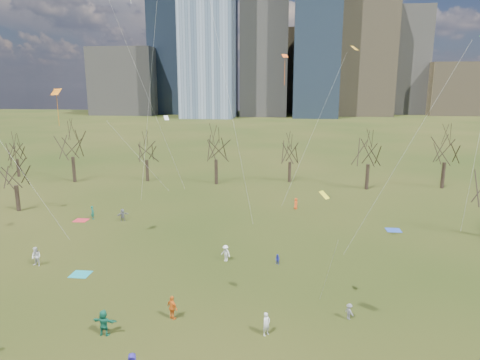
# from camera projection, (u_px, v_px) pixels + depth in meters

# --- Properties ---
(ground) EXTENTS (500.00, 500.00, 0.00)m
(ground) POSITION_uv_depth(u_px,v_px,m) (222.00, 310.00, 30.93)
(ground) COLOR black
(ground) RESTS_ON ground
(downtown_skyline) EXTENTS (212.50, 78.00, 118.00)m
(downtown_skyline) POSITION_uv_depth(u_px,v_px,m) (276.00, 41.00, 227.21)
(downtown_skyline) COLOR slate
(downtown_skyline) RESTS_ON ground
(bare_tree_row) EXTENTS (113.04, 29.80, 9.50)m
(bare_tree_row) POSITION_uv_depth(u_px,v_px,m) (257.00, 150.00, 65.75)
(bare_tree_row) COLOR black
(bare_tree_row) RESTS_ON ground
(blanket_teal) EXTENTS (1.60, 1.50, 0.03)m
(blanket_teal) POSITION_uv_depth(u_px,v_px,m) (81.00, 274.00, 36.73)
(blanket_teal) COLOR teal
(blanket_teal) RESTS_ON ground
(blanket_navy) EXTENTS (1.60, 1.50, 0.03)m
(blanket_navy) POSITION_uv_depth(u_px,v_px,m) (393.00, 230.00, 47.95)
(blanket_navy) COLOR #264AB3
(blanket_navy) RESTS_ON ground
(blanket_crimson) EXTENTS (1.60, 1.50, 0.03)m
(blanket_crimson) POSITION_uv_depth(u_px,v_px,m) (81.00, 220.00, 51.43)
(blanket_crimson) COLOR red
(blanket_crimson) RESTS_ON ground
(person_1) EXTENTS (0.67, 0.67, 1.57)m
(person_1) POSITION_uv_depth(u_px,v_px,m) (266.00, 324.00, 27.67)
(person_1) COLOR silver
(person_1) RESTS_ON ground
(person_3) EXTENTS (0.80, 0.85, 1.15)m
(person_3) POSITION_uv_depth(u_px,v_px,m) (349.00, 311.00, 29.59)
(person_3) COLOR slate
(person_3) RESTS_ON ground
(person_4) EXTENTS (1.07, 0.95, 1.74)m
(person_4) POSITION_uv_depth(u_px,v_px,m) (172.00, 308.00, 29.53)
(person_4) COLOR orange
(person_4) RESTS_ON ground
(person_5) EXTENTS (1.66, 0.62, 1.76)m
(person_5) POSITION_uv_depth(u_px,v_px,m) (104.00, 323.00, 27.63)
(person_5) COLOR #187052
(person_5) RESTS_ON ground
(person_8) EXTENTS (0.60, 0.59, 0.98)m
(person_8) POSITION_uv_depth(u_px,v_px,m) (277.00, 260.00, 38.65)
(person_8) COLOR #2832AF
(person_8) RESTS_ON ground
(person_9) EXTENTS (1.14, 0.99, 1.54)m
(person_9) POSITION_uv_depth(u_px,v_px,m) (226.00, 253.00, 39.40)
(person_9) COLOR white
(person_9) RESTS_ON ground
(person_11) EXTENTS (1.37, 1.23, 1.51)m
(person_11) POSITION_uv_depth(u_px,v_px,m) (123.00, 215.00, 51.07)
(person_11) COLOR slate
(person_11) RESTS_ON ground
(person_12) EXTENTS (0.73, 0.86, 1.50)m
(person_12) POSITION_uv_depth(u_px,v_px,m) (296.00, 203.00, 56.07)
(person_12) COLOR #F4551B
(person_12) RESTS_ON ground
(person_13) EXTENTS (0.65, 0.72, 1.64)m
(person_13) POSITION_uv_depth(u_px,v_px,m) (93.00, 212.00, 51.83)
(person_13) COLOR #166752
(person_13) RESTS_ON ground
(person_14) EXTENTS (0.98, 0.84, 1.77)m
(person_14) POSITION_uv_depth(u_px,v_px,m) (36.00, 257.00, 38.29)
(person_14) COLOR silver
(person_14) RESTS_ON ground
(kites_airborne) EXTENTS (69.99, 41.46, 28.64)m
(kites_airborne) POSITION_uv_depth(u_px,v_px,m) (233.00, 107.00, 41.28)
(kites_airborne) COLOR orange
(kites_airborne) RESTS_ON ground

